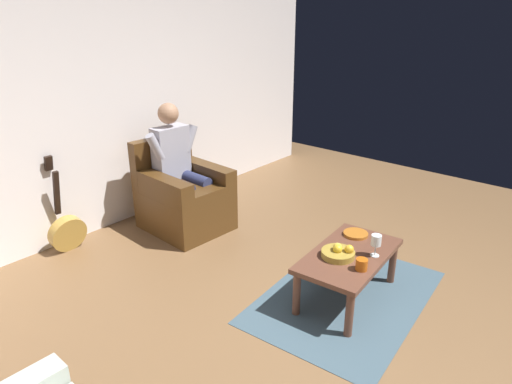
{
  "coord_description": "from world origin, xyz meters",
  "views": [
    {
      "loc": [
        2.62,
        0.98,
        2.18
      ],
      "look_at": [
        -0.37,
        -1.54,
        0.61
      ],
      "focal_mm": 32.21,
      "sensor_mm": 36.0,
      "label": 1
    }
  ],
  "objects_px": {
    "guitar": "(67,230)",
    "fruit_bowl": "(339,253)",
    "candle_jar": "(362,264)",
    "wine_glass_near": "(376,242)",
    "armchair": "(183,197)",
    "coffee_table": "(349,260)",
    "decorative_dish": "(356,234)",
    "person_seated": "(179,163)"
  },
  "relations": [
    {
      "from": "guitar",
      "to": "candle_jar",
      "type": "xyz_separation_m",
      "value": [
        -0.88,
        2.63,
        0.23
      ]
    },
    {
      "from": "candle_jar",
      "to": "armchair",
      "type": "bearing_deg",
      "value": -94.86
    },
    {
      "from": "armchair",
      "to": "guitar",
      "type": "relative_size",
      "value": 1.0
    },
    {
      "from": "person_seated",
      "to": "decorative_dish",
      "type": "xyz_separation_m",
      "value": [
        -0.28,
        1.9,
        -0.29
      ]
    },
    {
      "from": "person_seated",
      "to": "wine_glass_near",
      "type": "xyz_separation_m",
      "value": [
        -0.06,
        2.18,
        -0.18
      ]
    },
    {
      "from": "person_seated",
      "to": "guitar",
      "type": "relative_size",
      "value": 1.4
    },
    {
      "from": "armchair",
      "to": "coffee_table",
      "type": "xyz_separation_m",
      "value": [
        0.03,
        1.98,
        0.01
      ]
    },
    {
      "from": "wine_glass_near",
      "to": "candle_jar",
      "type": "xyz_separation_m",
      "value": [
        0.25,
        0.02,
        -0.08
      ]
    },
    {
      "from": "armchair",
      "to": "wine_glass_near",
      "type": "relative_size",
      "value": 5.21
    },
    {
      "from": "guitar",
      "to": "person_seated",
      "type": "bearing_deg",
      "value": 157.76
    },
    {
      "from": "armchair",
      "to": "candle_jar",
      "type": "xyz_separation_m",
      "value": [
        0.18,
        2.17,
        0.11
      ]
    },
    {
      "from": "decorative_dish",
      "to": "candle_jar",
      "type": "xyz_separation_m",
      "value": [
        0.46,
        0.3,
        0.03
      ]
    },
    {
      "from": "wine_glass_near",
      "to": "person_seated",
      "type": "bearing_deg",
      "value": -88.32
    },
    {
      "from": "guitar",
      "to": "wine_glass_near",
      "type": "bearing_deg",
      "value": 113.33
    },
    {
      "from": "coffee_table",
      "to": "guitar",
      "type": "xyz_separation_m",
      "value": [
        1.04,
        -2.45,
        -0.13
      ]
    },
    {
      "from": "guitar",
      "to": "fruit_bowl",
      "type": "distance_m",
      "value": 2.6
    },
    {
      "from": "coffee_table",
      "to": "candle_jar",
      "type": "distance_m",
      "value": 0.27
    },
    {
      "from": "guitar",
      "to": "wine_glass_near",
      "type": "relative_size",
      "value": 5.22
    },
    {
      "from": "coffee_table",
      "to": "fruit_bowl",
      "type": "bearing_deg",
      "value": -20.79
    },
    {
      "from": "fruit_bowl",
      "to": "decorative_dish",
      "type": "relative_size",
      "value": 1.25
    },
    {
      "from": "decorative_dish",
      "to": "wine_glass_near",
      "type": "bearing_deg",
      "value": 52.73
    },
    {
      "from": "guitar",
      "to": "fruit_bowl",
      "type": "xyz_separation_m",
      "value": [
        -0.94,
        2.41,
        0.23
      ]
    },
    {
      "from": "wine_glass_near",
      "to": "fruit_bowl",
      "type": "xyz_separation_m",
      "value": [
        0.19,
        -0.21,
        -0.09
      ]
    },
    {
      "from": "person_seated",
      "to": "decorative_dish",
      "type": "relative_size",
      "value": 6.33
    },
    {
      "from": "armchair",
      "to": "fruit_bowl",
      "type": "bearing_deg",
      "value": 89.43
    },
    {
      "from": "armchair",
      "to": "candle_jar",
      "type": "bearing_deg",
      "value": 88.31
    },
    {
      "from": "wine_glass_near",
      "to": "decorative_dish",
      "type": "xyz_separation_m",
      "value": [
        -0.21,
        -0.28,
        -0.11
      ]
    },
    {
      "from": "coffee_table",
      "to": "wine_glass_near",
      "type": "height_order",
      "value": "wine_glass_near"
    },
    {
      "from": "coffee_table",
      "to": "candle_jar",
      "type": "xyz_separation_m",
      "value": [
        0.16,
        0.19,
        0.1
      ]
    },
    {
      "from": "person_seated",
      "to": "coffee_table",
      "type": "xyz_separation_m",
      "value": [
        0.03,
        2.01,
        -0.36
      ]
    },
    {
      "from": "coffee_table",
      "to": "fruit_bowl",
      "type": "relative_size",
      "value": 3.85
    },
    {
      "from": "person_seated",
      "to": "wine_glass_near",
      "type": "height_order",
      "value": "person_seated"
    },
    {
      "from": "person_seated",
      "to": "coffee_table",
      "type": "relative_size",
      "value": 1.31
    },
    {
      "from": "armchair",
      "to": "decorative_dish",
      "type": "bearing_deg",
      "value": 101.67
    },
    {
      "from": "decorative_dish",
      "to": "armchair",
      "type": "bearing_deg",
      "value": -81.49
    },
    {
      "from": "wine_glass_near",
      "to": "candle_jar",
      "type": "bearing_deg",
      "value": 4.1
    },
    {
      "from": "wine_glass_near",
      "to": "candle_jar",
      "type": "distance_m",
      "value": 0.26
    },
    {
      "from": "person_seated",
      "to": "fruit_bowl",
      "type": "relative_size",
      "value": 5.07
    },
    {
      "from": "fruit_bowl",
      "to": "wine_glass_near",
      "type": "bearing_deg",
      "value": 133.04
    },
    {
      "from": "armchair",
      "to": "guitar",
      "type": "bearing_deg",
      "value": -20.5
    },
    {
      "from": "person_seated",
      "to": "decorative_dish",
      "type": "bearing_deg",
      "value": 101.49
    },
    {
      "from": "wine_glass_near",
      "to": "fruit_bowl",
      "type": "distance_m",
      "value": 0.3
    }
  ]
}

